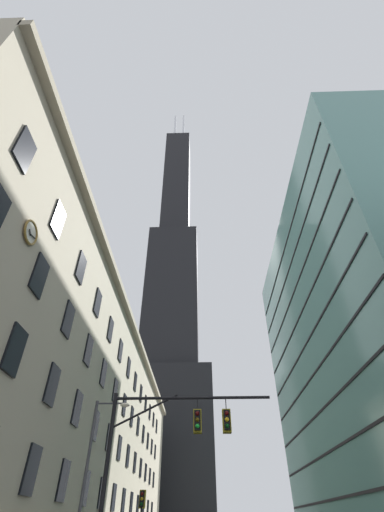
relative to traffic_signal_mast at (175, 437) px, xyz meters
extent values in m
cube|color=#B2A88E|center=(-16.26, 25.72, 6.06)|extent=(17.70, 75.33, 22.19)
cube|color=#9E937A|center=(-7.16, 25.72, 16.46)|extent=(0.70, 75.33, 0.60)
cube|color=black|center=(-7.36, 2.05, -1.04)|extent=(0.14, 1.40, 2.20)
cube|color=black|center=(-7.36, 7.05, -1.04)|extent=(0.14, 1.40, 2.20)
cube|color=black|center=(-7.36, 12.05, -1.04)|extent=(0.14, 1.40, 2.20)
cube|color=black|center=(-7.36, 17.05, -1.04)|extent=(0.14, 1.40, 2.20)
cube|color=black|center=(-7.36, 22.05, -1.04)|extent=(0.14, 1.40, 2.20)
cube|color=black|center=(-7.36, 27.05, -1.04)|extent=(0.14, 1.40, 2.20)
cube|color=black|center=(-7.36, 32.05, -1.04)|extent=(0.14, 1.40, 2.20)
cube|color=black|center=(-7.36, 37.05, -1.04)|extent=(0.14, 1.40, 2.20)
cube|color=black|center=(-7.36, 42.05, -1.04)|extent=(0.14, 1.40, 2.20)
cube|color=black|center=(-7.36, 47.05, -1.04)|extent=(0.14, 1.40, 2.20)
cube|color=black|center=(-7.36, 52.05, -1.04)|extent=(0.14, 1.40, 2.20)
cube|color=black|center=(-7.36, -2.95, 3.16)|extent=(0.14, 1.40, 2.20)
cube|color=black|center=(-7.36, 2.05, 3.16)|extent=(0.14, 1.40, 2.20)
cube|color=black|center=(-7.36, 7.05, 3.16)|extent=(0.14, 1.40, 2.20)
cube|color=black|center=(-7.36, 12.05, 3.16)|extent=(0.14, 1.40, 2.20)
cube|color=black|center=(-7.36, 17.05, 3.16)|extent=(0.14, 1.40, 2.20)
cube|color=black|center=(-7.36, 22.05, 3.16)|extent=(0.14, 1.40, 2.20)
cube|color=black|center=(-7.36, 27.05, 3.16)|extent=(0.14, 1.40, 2.20)
cube|color=black|center=(-7.36, 32.05, 3.16)|extent=(0.14, 1.40, 2.20)
cube|color=black|center=(-7.36, 37.05, 3.16)|extent=(0.14, 1.40, 2.20)
cube|color=black|center=(-7.36, 42.05, 3.16)|extent=(0.14, 1.40, 2.20)
cube|color=black|center=(-7.36, 47.05, 3.16)|extent=(0.14, 1.40, 2.20)
cube|color=black|center=(-7.36, 52.05, 3.16)|extent=(0.14, 1.40, 2.20)
cube|color=black|center=(-7.36, -2.95, 7.36)|extent=(0.14, 1.40, 2.20)
cube|color=black|center=(-7.36, 2.05, 7.36)|extent=(0.14, 1.40, 2.20)
cube|color=black|center=(-7.36, 7.05, 7.36)|extent=(0.14, 1.40, 2.20)
cube|color=black|center=(-7.36, 12.05, 7.36)|extent=(0.14, 1.40, 2.20)
cube|color=black|center=(-7.36, 17.05, 7.36)|extent=(0.14, 1.40, 2.20)
cube|color=black|center=(-7.36, 22.05, 7.36)|extent=(0.14, 1.40, 2.20)
cube|color=black|center=(-7.36, 27.05, 7.36)|extent=(0.14, 1.40, 2.20)
cube|color=black|center=(-7.36, 32.05, 7.36)|extent=(0.14, 1.40, 2.20)
cube|color=black|center=(-7.36, 37.05, 7.36)|extent=(0.14, 1.40, 2.20)
cube|color=black|center=(-7.36, 42.05, 7.36)|extent=(0.14, 1.40, 2.20)
cube|color=black|center=(-7.36, 47.05, 7.36)|extent=(0.14, 1.40, 2.20)
cube|color=black|center=(-7.36, 52.05, 7.36)|extent=(0.14, 1.40, 2.20)
cube|color=black|center=(-7.36, -7.95, 11.56)|extent=(0.14, 1.40, 2.20)
cube|color=black|center=(-7.36, -2.95, 11.56)|extent=(0.14, 1.40, 2.20)
cube|color=black|center=(-7.36, 2.05, 11.56)|extent=(0.14, 1.40, 2.20)
cube|color=black|center=(-7.36, 7.05, 11.56)|extent=(0.14, 1.40, 2.20)
cube|color=black|center=(-7.36, 12.05, 11.56)|extent=(0.14, 1.40, 2.20)
cube|color=black|center=(-7.36, 17.05, 11.56)|extent=(0.14, 1.40, 2.20)
cube|color=black|center=(-7.36, 22.05, 11.56)|extent=(0.14, 1.40, 2.20)
cube|color=black|center=(-7.36, 27.05, 11.56)|extent=(0.14, 1.40, 2.20)
cube|color=black|center=(-7.36, 32.05, 11.56)|extent=(0.14, 1.40, 2.20)
cube|color=black|center=(-7.36, 37.05, 11.56)|extent=(0.14, 1.40, 2.20)
cube|color=black|center=(-7.36, 42.05, 11.56)|extent=(0.14, 1.40, 2.20)
cube|color=black|center=(-7.36, 47.05, 11.56)|extent=(0.14, 1.40, 2.20)
cube|color=black|center=(-7.36, 52.05, 11.56)|extent=(0.14, 1.40, 2.20)
torus|color=olive|center=(-7.29, -5.12, 8.54)|extent=(0.12, 1.35, 1.35)
cylinder|color=silver|center=(-7.33, -5.12, 8.54)|extent=(0.05, 1.16, 1.16)
cube|color=black|center=(-7.26, -5.23, 8.44)|extent=(0.03, 0.31, 0.28)
cube|color=black|center=(-7.26, -4.88, 8.47)|extent=(0.03, 0.51, 0.20)
cube|color=black|center=(-8.73, 86.73, 13.59)|extent=(25.41, 25.41, 37.25)
cube|color=black|center=(-8.73, 86.73, 59.30)|extent=(17.79, 17.79, 54.18)
cube|color=black|center=(-8.73, 86.73, 120.25)|extent=(11.44, 11.44, 67.72)
cylinder|color=silver|center=(-11.02, 86.73, 166.90)|extent=(1.20, 1.20, 25.58)
cylinder|color=silver|center=(-6.44, 86.73, 166.90)|extent=(1.20, 1.20, 25.58)
cube|color=slate|center=(23.45, 24.16, 15.77)|extent=(17.73, 43.84, 41.61)
cube|color=black|center=(14.55, 24.16, -1.04)|extent=(0.12, 42.84, 0.24)
cube|color=black|center=(14.55, 24.16, 2.96)|extent=(0.12, 42.84, 0.24)
cube|color=black|center=(14.55, 24.16, 6.96)|extent=(0.12, 42.84, 0.24)
cube|color=black|center=(14.55, 24.16, 10.96)|extent=(0.12, 42.84, 0.24)
cube|color=black|center=(14.55, 24.16, 14.96)|extent=(0.12, 42.84, 0.24)
cube|color=black|center=(14.55, 24.16, 18.96)|extent=(0.12, 42.84, 0.24)
cube|color=black|center=(14.55, 24.16, 22.96)|extent=(0.12, 42.84, 0.24)
cube|color=black|center=(14.55, 24.16, 26.96)|extent=(0.12, 42.84, 0.24)
cube|color=black|center=(14.55, 24.16, 30.96)|extent=(0.12, 42.84, 0.24)
cylinder|color=black|center=(-3.04, -0.05, -1.44)|extent=(0.20, 0.20, 6.90)
cylinder|color=black|center=(0.81, -0.05, 1.76)|extent=(7.71, 0.14, 0.14)
cylinder|color=black|center=(-1.50, -0.05, 1.16)|extent=(3.17, 0.10, 1.60)
cylinder|color=black|center=(1.07, -0.05, 1.46)|extent=(0.04, 0.04, 0.60)
cube|color=black|center=(1.07, -0.05, 0.71)|extent=(0.30, 0.30, 0.90)
cube|color=olive|center=(1.07, 0.12, 0.71)|extent=(0.40, 0.40, 1.04)
sphere|color=#450808|center=(1.07, -0.21, 0.99)|extent=(0.20, 0.20, 0.20)
sphere|color=#4B3A08|center=(1.07, -0.21, 0.71)|extent=(0.20, 0.20, 0.20)
sphere|color=green|center=(1.07, -0.21, 0.43)|extent=(0.20, 0.20, 0.20)
cylinder|color=black|center=(2.48, -0.05, 1.46)|extent=(0.04, 0.04, 0.60)
cube|color=black|center=(2.48, -0.05, 0.71)|extent=(0.30, 0.30, 0.90)
cube|color=olive|center=(2.48, 0.12, 0.71)|extent=(0.40, 0.40, 1.04)
sphere|color=#450808|center=(2.48, -0.21, 0.99)|extent=(0.20, 0.20, 0.20)
sphere|color=yellow|center=(2.48, -0.21, 0.71)|extent=(0.20, 0.20, 0.20)
sphere|color=#083D10|center=(2.48, -0.21, 0.43)|extent=(0.20, 0.20, 0.20)
cube|color=black|center=(-2.90, 10.50, -1.80)|extent=(0.30, 0.30, 0.90)
cube|color=olive|center=(-2.90, 10.67, -1.80)|extent=(0.40, 0.40, 1.04)
sphere|color=#450808|center=(-2.90, 10.34, -1.52)|extent=(0.20, 0.20, 0.20)
sphere|color=yellow|center=(-2.90, 10.34, -1.80)|extent=(0.20, 0.20, 0.20)
sphere|color=#083D10|center=(-2.90, 10.34, -2.08)|extent=(0.20, 0.20, 0.20)
cylinder|color=#47474C|center=(-5.05, 3.74, -1.09)|extent=(0.18, 0.18, 7.60)
cylinder|color=#47474C|center=(-4.20, 3.74, 2.56)|extent=(1.71, 0.10, 0.10)
ellipsoid|color=#EFE5C6|center=(-3.35, 3.74, 2.46)|extent=(0.56, 0.32, 0.24)
camera|label=1|loc=(1.34, -18.05, -3.36)|focal=24.34mm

